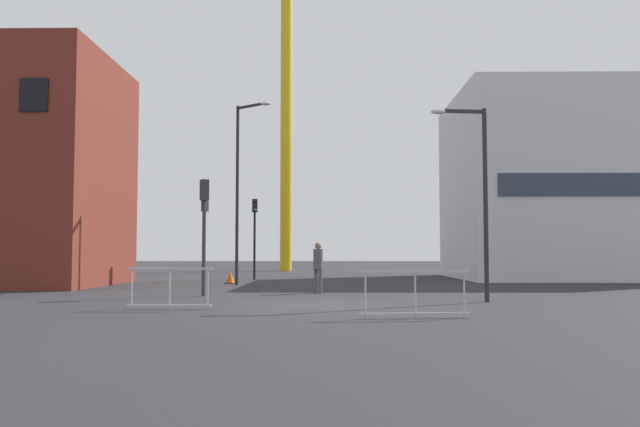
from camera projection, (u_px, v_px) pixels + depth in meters
name	position (u px, v px, depth m)	size (l,w,h in m)	color
ground	(317.00, 305.00, 18.03)	(160.00, 160.00, 0.00)	#28282B
brick_building	(21.00, 171.00, 28.41)	(8.01, 8.12, 10.10)	maroon
office_block	(568.00, 187.00, 35.71)	(12.55, 10.41, 10.17)	silver
construction_crane	(287.00, 47.00, 50.39)	(5.08, 15.12, 27.62)	gold
streetlamp_tall	(241.00, 179.00, 28.55)	(1.64, 1.17, 8.05)	#232326
streetlamp_short	(478.00, 184.00, 19.07)	(1.70, 0.35, 5.79)	#232326
traffic_light_far	(205.00, 225.00, 30.92)	(0.38, 0.36, 4.12)	#2D2D30
traffic_light_median	(255.00, 226.00, 33.91)	(0.32, 0.39, 4.27)	black
traffic_light_near	(204.00, 218.00, 21.61)	(0.35, 0.39, 3.92)	#2D2D30
pedestrian_walking	(318.00, 263.00, 22.96)	(0.34, 0.34, 1.82)	#4C4C51
safety_barrier_front	(415.00, 293.00, 14.32)	(2.50, 0.33, 1.08)	#B2B5BA
safety_barrier_rear	(170.00, 288.00, 16.53)	(2.19, 0.07, 1.08)	#B2B5BA
traffic_cone_orange	(230.00, 278.00, 29.85)	(0.55, 0.55, 0.55)	black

